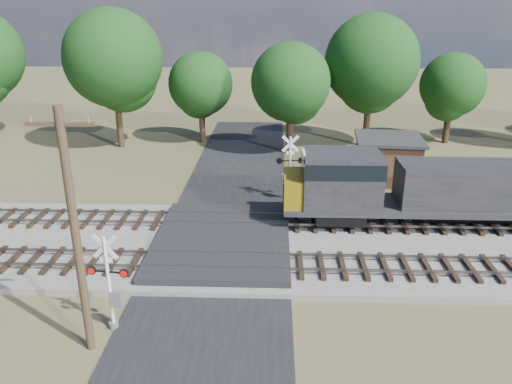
{
  "coord_description": "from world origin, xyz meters",
  "views": [
    {
      "loc": [
        2.67,
        -23.08,
        12.05
      ],
      "look_at": [
        1.72,
        2.0,
        2.57
      ],
      "focal_mm": 35.0,
      "sensor_mm": 36.0,
      "label": 1
    }
  ],
  "objects_px": {
    "crossing_signal_near": "(112,291)",
    "equipment_shed": "(387,158)",
    "crossing_signal_far": "(288,174)",
    "utility_pole": "(75,231)"
  },
  "relations": [
    {
      "from": "crossing_signal_far",
      "to": "utility_pole",
      "type": "bearing_deg",
      "value": 57.03
    },
    {
      "from": "equipment_shed",
      "to": "utility_pole",
      "type": "bearing_deg",
      "value": -122.18
    },
    {
      "from": "crossing_signal_near",
      "to": "equipment_shed",
      "type": "height_order",
      "value": "crossing_signal_near"
    },
    {
      "from": "crossing_signal_near",
      "to": "utility_pole",
      "type": "xyz_separation_m",
      "value": [
        -0.57,
        -1.21,
        3.12
      ]
    },
    {
      "from": "equipment_shed",
      "to": "crossing_signal_near",
      "type": "bearing_deg",
      "value": -122.85
    },
    {
      "from": "crossing_signal_far",
      "to": "equipment_shed",
      "type": "distance_m",
      "value": 8.52
    },
    {
      "from": "crossing_signal_near",
      "to": "crossing_signal_far",
      "type": "xyz_separation_m",
      "value": [
        7.09,
        14.06,
        0.11
      ]
    },
    {
      "from": "crossing_signal_near",
      "to": "equipment_shed",
      "type": "distance_m",
      "value": 23.43
    },
    {
      "from": "utility_pole",
      "to": "equipment_shed",
      "type": "xyz_separation_m",
      "value": [
        14.92,
        19.73,
        -3.23
      ]
    },
    {
      "from": "utility_pole",
      "to": "equipment_shed",
      "type": "bearing_deg",
      "value": 52.61
    }
  ]
}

